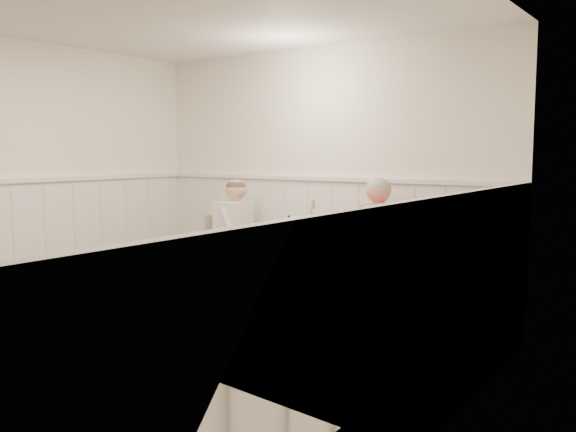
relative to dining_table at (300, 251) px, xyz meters
The scene contains 16 objects.
ground_plane 1.95m from the dining_table, 91.08° to the right, with size 4.50×4.50×0.00m, color #472E1B.
room_shell 2.03m from the dining_table, 91.08° to the right, with size 4.04×4.54×2.60m.
wainscot 1.15m from the dining_table, 91.72° to the right, with size 4.00×4.49×1.34m.
dining_table is the anchor object (origin of this frame).
chair_right 0.84m from the dining_table, ahead, with size 0.53×0.53×0.89m.
chair_left 0.87m from the dining_table, behind, with size 0.57×0.57×0.94m.
man_in_pink 0.78m from the dining_table, ahead, with size 0.67×0.46×1.39m.
diner_cream 0.78m from the dining_table, behind, with size 0.66×0.47×1.33m.
plate_man 0.28m from the dining_table, ahead, with size 0.29×0.29×0.07m.
plate_diner 0.23m from the dining_table, 156.25° to the right, with size 0.29×0.29×0.07m.
beer_glass_a 0.30m from the dining_table, 66.32° to the left, with size 0.06×0.06×0.16m.
beer_glass_b 0.30m from the dining_table, 89.95° to the left, with size 0.06×0.06×0.16m.
beer_bottle 0.38m from the dining_table, 144.77° to the left, with size 0.06×0.06×0.21m.
rolled_napkin 0.40m from the dining_table, 55.58° to the right, with size 0.20×0.20×0.05m.
grass_vase 0.36m from the dining_table, 98.85° to the left, with size 0.04×0.04×0.39m.
gingham_mat 0.34m from the dining_table, 143.22° to the left, with size 0.30×0.25×0.01m.
Camera 1 is at (3.23, -2.87, 1.58)m, focal length 38.00 mm.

